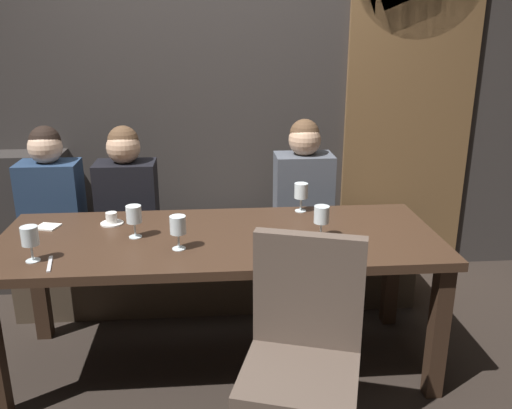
{
  "coord_description": "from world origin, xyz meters",
  "views": [
    {
      "loc": [
        -0.02,
        -2.53,
        1.74
      ],
      "look_at": [
        0.2,
        0.18,
        0.84
      ],
      "focal_mm": 37.96,
      "sensor_mm": 36.0,
      "label": 1
    }
  ],
  "objects_px": {
    "wine_glass_end_left": "(301,192)",
    "wine_glass_far_right": "(322,216)",
    "wine_glass_near_right": "(30,237)",
    "diner_far_end": "(303,182)",
    "dining_table": "(220,252)",
    "diner_bearded": "(127,189)",
    "diner_redhead": "(50,189)",
    "wine_glass_far_left": "(134,216)",
    "espresso_cup": "(112,219)",
    "banquette_bench": "(219,269)",
    "wine_glass_center_back": "(178,227)",
    "chair_near_side": "(303,345)",
    "fork_on_table": "(50,264)"
  },
  "relations": [
    {
      "from": "diner_redhead",
      "to": "diner_far_end",
      "type": "relative_size",
      "value": 0.98
    },
    {
      "from": "wine_glass_far_right",
      "to": "wine_glass_center_back",
      "type": "distance_m",
      "value": 0.7
    },
    {
      "from": "diner_redhead",
      "to": "espresso_cup",
      "type": "xyz_separation_m",
      "value": [
        0.45,
        -0.5,
        -0.03
      ]
    },
    {
      "from": "wine_glass_near_right",
      "to": "espresso_cup",
      "type": "bearing_deg",
      "value": 59.19
    },
    {
      "from": "diner_redhead",
      "to": "diner_bearded",
      "type": "bearing_deg",
      "value": -5.36
    },
    {
      "from": "diner_redhead",
      "to": "fork_on_table",
      "type": "relative_size",
      "value": 4.31
    },
    {
      "from": "diner_redhead",
      "to": "wine_glass_end_left",
      "type": "xyz_separation_m",
      "value": [
        1.48,
        -0.38,
        0.06
      ]
    },
    {
      "from": "wine_glass_end_left",
      "to": "banquette_bench",
      "type": "bearing_deg",
      "value": 142.36
    },
    {
      "from": "diner_bearded",
      "to": "espresso_cup",
      "type": "relative_size",
      "value": 6.11
    },
    {
      "from": "diner_bearded",
      "to": "wine_glass_far_left",
      "type": "distance_m",
      "value": 0.67
    },
    {
      "from": "wine_glass_near_right",
      "to": "espresso_cup",
      "type": "relative_size",
      "value": 1.37
    },
    {
      "from": "wine_glass_far_right",
      "to": "espresso_cup",
      "type": "height_order",
      "value": "wine_glass_far_right"
    },
    {
      "from": "wine_glass_near_right",
      "to": "dining_table",
      "type": "bearing_deg",
      "value": 15.93
    },
    {
      "from": "wine_glass_center_back",
      "to": "chair_near_side",
      "type": "bearing_deg",
      "value": -48.61
    },
    {
      "from": "wine_glass_end_left",
      "to": "wine_glass_far_right",
      "type": "xyz_separation_m",
      "value": [
        0.04,
        -0.41,
        -0.0
      ]
    },
    {
      "from": "dining_table",
      "to": "wine_glass_center_back",
      "type": "bearing_deg",
      "value": -141.4
    },
    {
      "from": "banquette_bench",
      "to": "wine_glass_far_left",
      "type": "height_order",
      "value": "wine_glass_far_left"
    },
    {
      "from": "dining_table",
      "to": "wine_glass_end_left",
      "type": "xyz_separation_m",
      "value": [
        0.47,
        0.34,
        0.2
      ]
    },
    {
      "from": "dining_table",
      "to": "espresso_cup",
      "type": "relative_size",
      "value": 18.33
    },
    {
      "from": "chair_near_side",
      "to": "wine_glass_far_right",
      "type": "relative_size",
      "value": 5.98
    },
    {
      "from": "fork_on_table",
      "to": "diner_bearded",
      "type": "bearing_deg",
      "value": 66.75
    },
    {
      "from": "wine_glass_far_right",
      "to": "wine_glass_far_left",
      "type": "distance_m",
      "value": 0.92
    },
    {
      "from": "chair_near_side",
      "to": "wine_glass_center_back",
      "type": "bearing_deg",
      "value": 131.39
    },
    {
      "from": "wine_glass_near_right",
      "to": "fork_on_table",
      "type": "bearing_deg",
      "value": -27.41
    },
    {
      "from": "banquette_bench",
      "to": "wine_glass_center_back",
      "type": "relative_size",
      "value": 15.24
    },
    {
      "from": "wine_glass_far_right",
      "to": "wine_glass_far_left",
      "type": "xyz_separation_m",
      "value": [
        -0.92,
        0.08,
        0.0
      ]
    },
    {
      "from": "dining_table",
      "to": "wine_glass_center_back",
      "type": "xyz_separation_m",
      "value": [
        -0.19,
        -0.15,
        0.2
      ]
    },
    {
      "from": "dining_table",
      "to": "wine_glass_far_left",
      "type": "height_order",
      "value": "wine_glass_far_left"
    },
    {
      "from": "espresso_cup",
      "to": "diner_bearded",
      "type": "bearing_deg",
      "value": 88.05
    },
    {
      "from": "wine_glass_end_left",
      "to": "wine_glass_center_back",
      "type": "height_order",
      "value": "same"
    },
    {
      "from": "chair_near_side",
      "to": "diner_bearded",
      "type": "xyz_separation_m",
      "value": [
        -0.86,
        1.4,
        0.24
      ]
    },
    {
      "from": "banquette_bench",
      "to": "espresso_cup",
      "type": "relative_size",
      "value": 20.83
    },
    {
      "from": "chair_near_side",
      "to": "espresso_cup",
      "type": "bearing_deg",
      "value": 132.93
    },
    {
      "from": "chair_near_side",
      "to": "diner_far_end",
      "type": "relative_size",
      "value": 1.31
    },
    {
      "from": "dining_table",
      "to": "chair_near_side",
      "type": "height_order",
      "value": "chair_near_side"
    },
    {
      "from": "banquette_bench",
      "to": "chair_near_side",
      "type": "relative_size",
      "value": 2.55
    },
    {
      "from": "diner_bearded",
      "to": "espresso_cup",
      "type": "height_order",
      "value": "diner_bearded"
    },
    {
      "from": "banquette_bench",
      "to": "wine_glass_near_right",
      "type": "distance_m",
      "value": 1.41
    },
    {
      "from": "diner_redhead",
      "to": "espresso_cup",
      "type": "bearing_deg",
      "value": -48.07
    },
    {
      "from": "wine_glass_far_left",
      "to": "fork_on_table",
      "type": "height_order",
      "value": "wine_glass_far_left"
    },
    {
      "from": "diner_far_end",
      "to": "fork_on_table",
      "type": "relative_size",
      "value": 4.41
    },
    {
      "from": "fork_on_table",
      "to": "diner_far_end",
      "type": "bearing_deg",
      "value": 26.35
    },
    {
      "from": "wine_glass_far_right",
      "to": "fork_on_table",
      "type": "height_order",
      "value": "wine_glass_far_right"
    },
    {
      "from": "diner_redhead",
      "to": "wine_glass_far_right",
      "type": "distance_m",
      "value": 1.71
    },
    {
      "from": "chair_near_side",
      "to": "wine_glass_far_right",
      "type": "bearing_deg",
      "value": 73.7
    },
    {
      "from": "wine_glass_center_back",
      "to": "diner_bearded",
      "type": "bearing_deg",
      "value": 113.37
    },
    {
      "from": "wine_glass_far_right",
      "to": "wine_glass_near_right",
      "type": "bearing_deg",
      "value": -172.66
    },
    {
      "from": "wine_glass_near_right",
      "to": "diner_far_end",
      "type": "bearing_deg",
      "value": 34.68
    },
    {
      "from": "diner_bearded",
      "to": "diner_far_end",
      "type": "relative_size",
      "value": 0.98
    },
    {
      "from": "chair_near_side",
      "to": "wine_glass_far_left",
      "type": "height_order",
      "value": "chair_near_side"
    }
  ]
}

